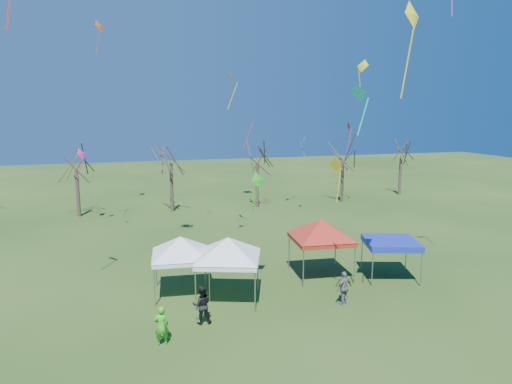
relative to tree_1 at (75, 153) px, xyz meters
The scene contains 24 objects.
ground 27.51m from the tree_1, 66.41° to the right, with size 140.00×140.00×0.00m, color #234014.
tree_1 is the anchor object (origin of this frame).
tree_2 8.42m from the tree_1, ahead, with size 3.71×3.71×8.18m.
tree_3 16.81m from the tree_1, ahead, with size 3.59×3.59×7.91m.
tree_4 26.13m from the tree_1, ahead, with size 3.58×3.58×7.89m.
tree_5 34.52m from the tree_1, ahead, with size 3.39×3.39×7.46m.
tent_white_west 21.86m from the tree_1, 71.91° to the right, with size 4.06×4.06×3.60m.
tent_white_mid 23.96m from the tree_1, 68.00° to the right, with size 4.08×4.08×3.81m.
tent_red 25.24m from the tree_1, 53.89° to the right, with size 4.46×4.46×3.95m.
tent_blue 28.73m from the tree_1, 49.34° to the right, with size 3.58×3.58×2.25m.
person_grey 28.55m from the tree_1, 59.38° to the right, with size 0.99×0.41×1.70m, color slate.
person_dark 25.79m from the tree_1, 73.53° to the right, with size 0.86×0.67×1.78m, color black.
person_green 26.71m from the tree_1, 78.46° to the right, with size 0.61×0.40×1.67m, color green.
kite_2 11.32m from the tree_1, ahead, with size 1.22×1.39×3.02m.
kite_12 25.55m from the tree_1, ahead, with size 0.43×0.97×2.99m.
kite_22 15.71m from the tree_1, 10.94° to the right, with size 0.91×0.97×2.88m.
kite_5 32.31m from the tree_1, 61.63° to the right, with size 1.17×0.87×3.71m.
kite_13 3.28m from the tree_1, 75.97° to the right, with size 1.11×1.25×2.77m.
kite_27 30.13m from the tree_1, 63.27° to the right, with size 0.69×0.95×2.13m.
kite_11 17.14m from the tree_1, 42.34° to the right, with size 0.77×1.34×2.85m.
kite_18 26.69m from the tree_1, 46.58° to the right, with size 0.69×0.91×2.14m.
kite_17 23.96m from the tree_1, 42.66° to the right, with size 0.87×0.96×2.90m.
kite_1 23.86m from the tree_1, 63.32° to the right, with size 1.02×0.84×2.18m.
kite_19 20.47m from the tree_1, 14.95° to the right, with size 0.71×0.91×2.21m.
Camera 1 is at (-6.70, -18.89, 9.53)m, focal length 32.00 mm.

